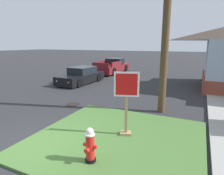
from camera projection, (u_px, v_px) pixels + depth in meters
ground_plane at (33, 148)px, 5.64m from camera, size 160.00×160.00×0.00m
grass_corner_patch at (117, 138)px, 6.11m from camera, size 5.16×4.98×0.08m
fire_hydrant at (90, 146)px, 4.76m from camera, size 0.38×0.34×0.91m
stop_sign at (126, 104)px, 6.06m from camera, size 0.75×0.38×2.08m
manhole_cover at (73, 104)px, 9.64m from camera, size 0.70×0.70×0.02m
parked_sedan_black at (81, 76)px, 14.88m from camera, size 1.99×4.28×1.25m
pickup_truck_maroon at (112, 67)px, 20.26m from camera, size 2.07×5.39×1.48m
utility_pole at (167, 7)px, 7.63m from camera, size 1.32×0.31×8.53m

